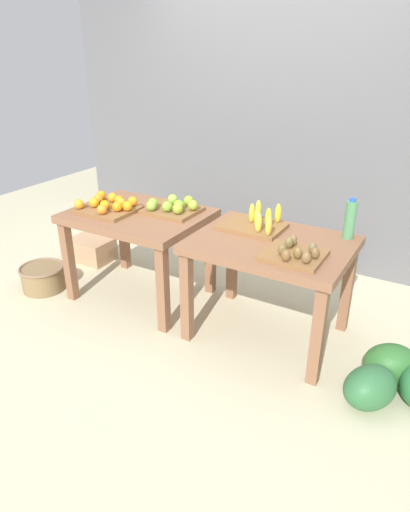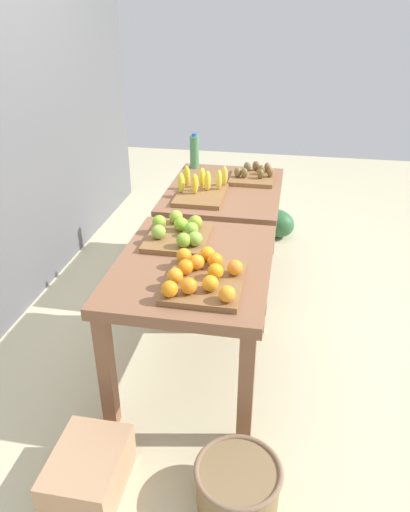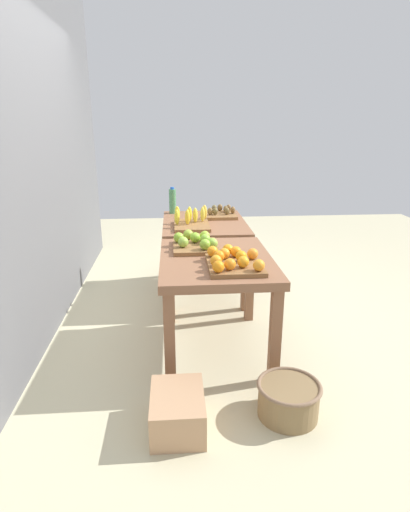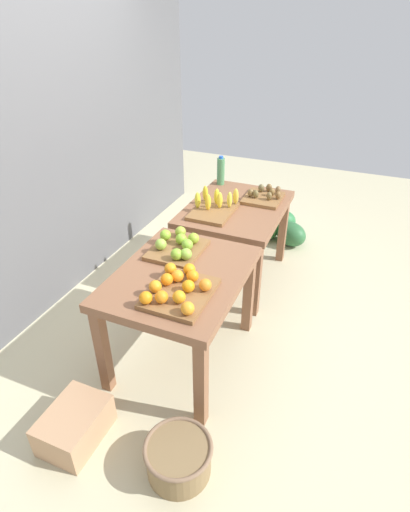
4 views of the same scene
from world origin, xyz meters
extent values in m
plane|color=beige|center=(0.00, 0.00, 0.00)|extent=(8.00, 8.00, 0.00)
cube|color=brown|center=(-0.56, 0.00, 0.70)|extent=(1.04, 0.80, 0.06)
cube|color=brown|center=(-1.02, -0.34, 0.34)|extent=(0.07, 0.07, 0.67)
cube|color=brown|center=(-0.10, -0.34, 0.34)|extent=(0.07, 0.07, 0.67)
cube|color=brown|center=(-1.02, 0.34, 0.34)|extent=(0.07, 0.07, 0.67)
cube|color=brown|center=(-0.10, 0.34, 0.34)|extent=(0.07, 0.07, 0.67)
cube|color=brown|center=(0.56, 0.00, 0.70)|extent=(1.04, 0.80, 0.06)
cube|color=brown|center=(0.10, -0.34, 0.34)|extent=(0.07, 0.07, 0.67)
cube|color=brown|center=(1.02, -0.34, 0.34)|extent=(0.07, 0.07, 0.67)
cube|color=brown|center=(0.10, 0.34, 0.34)|extent=(0.07, 0.07, 0.67)
cube|color=brown|center=(1.02, 0.34, 0.34)|extent=(0.07, 0.07, 0.67)
cube|color=brown|center=(-0.77, -0.10, 0.75)|extent=(0.44, 0.36, 0.03)
sphere|color=orange|center=(-0.70, -0.24, 0.80)|extent=(0.10, 0.10, 0.08)
sphere|color=orange|center=(-0.87, -0.14, 0.80)|extent=(0.08, 0.08, 0.08)
sphere|color=orange|center=(-0.95, 0.03, 0.80)|extent=(0.10, 0.10, 0.08)
sphere|color=orange|center=(-0.76, -0.15, 0.80)|extent=(0.11, 0.11, 0.08)
sphere|color=orange|center=(-0.83, 0.03, 0.80)|extent=(0.10, 0.10, 0.08)
sphere|color=orange|center=(-0.94, -0.23, 0.80)|extent=(0.09, 0.09, 0.08)
sphere|color=orange|center=(-0.91, -0.05, 0.80)|extent=(0.10, 0.10, 0.08)
sphere|color=orange|center=(-0.74, 0.00, 0.80)|extent=(0.10, 0.10, 0.08)
sphere|color=orange|center=(-0.65, -0.13, 0.80)|extent=(0.09, 0.09, 0.08)
sphere|color=orange|center=(-0.63, 0.03, 0.80)|extent=(0.10, 0.10, 0.08)
sphere|color=orange|center=(-0.59, -0.08, 0.80)|extent=(0.10, 0.10, 0.08)
sphere|color=orange|center=(-0.68, -0.04, 0.80)|extent=(0.08, 0.08, 0.08)
cube|color=brown|center=(-0.33, 0.13, 0.75)|extent=(0.40, 0.34, 0.03)
sphere|color=#8EAD2E|center=(-0.22, 0.06, 0.80)|extent=(0.11, 0.11, 0.08)
sphere|color=#90BC41|center=(-0.39, 0.23, 0.80)|extent=(0.09, 0.09, 0.08)
sphere|color=#83B531|center=(-0.46, 0.07, 0.80)|extent=(0.10, 0.10, 0.08)
sphere|color=#83B735|center=(-0.32, 0.06, 0.80)|extent=(0.11, 0.11, 0.08)
sphere|color=#95AF35|center=(-0.17, 0.18, 0.80)|extent=(0.11, 0.11, 0.08)
sphere|color=#87B930|center=(-0.26, 0.26, 0.80)|extent=(0.08, 0.08, 0.08)
sphere|color=#88B83D|center=(-0.44, 0.02, 0.80)|extent=(0.11, 0.11, 0.08)
sphere|color=#86BA2E|center=(-0.26, 0.13, 0.80)|extent=(0.11, 0.11, 0.08)
cube|color=brown|center=(0.35, 0.13, 0.75)|extent=(0.44, 0.32, 0.03)
ellipsoid|color=yellow|center=(0.40, 0.10, 0.83)|extent=(0.07, 0.06, 0.14)
ellipsoid|color=yellow|center=(0.53, 0.00, 0.83)|extent=(0.05, 0.06, 0.14)
ellipsoid|color=yellow|center=(0.34, 0.27, 0.83)|extent=(0.06, 0.07, 0.14)
ellipsoid|color=yellow|center=(0.45, 0.02, 0.83)|extent=(0.05, 0.04, 0.14)
ellipsoid|color=yellow|center=(0.49, 0.26, 0.83)|extent=(0.06, 0.06, 0.14)
ellipsoid|color=yellow|center=(0.33, 0.17, 0.83)|extent=(0.06, 0.07, 0.14)
ellipsoid|color=yellow|center=(0.47, 0.15, 0.83)|extent=(0.07, 0.06, 0.14)
cube|color=brown|center=(0.77, -0.18, 0.75)|extent=(0.36, 0.32, 0.03)
ellipsoid|color=brown|center=(0.72, -0.12, 0.80)|extent=(0.07, 0.07, 0.07)
ellipsoid|color=brown|center=(0.77, -0.31, 0.80)|extent=(0.06, 0.05, 0.07)
ellipsoid|color=brown|center=(0.87, -0.13, 0.80)|extent=(0.06, 0.07, 0.07)
ellipsoid|color=brown|center=(0.82, -0.24, 0.80)|extent=(0.07, 0.06, 0.07)
ellipsoid|color=brown|center=(0.89, -0.28, 0.80)|extent=(0.07, 0.07, 0.07)
ellipsoid|color=brown|center=(0.73, -0.07, 0.80)|extent=(0.07, 0.07, 0.07)
ellipsoid|color=brown|center=(0.91, -0.19, 0.80)|extent=(0.06, 0.07, 0.07)
ellipsoid|color=brown|center=(0.72, -0.24, 0.80)|extent=(0.07, 0.07, 0.07)
cylinder|color=#4C8C59|center=(0.98, 0.31, 0.86)|extent=(0.07, 0.07, 0.26)
cylinder|color=blue|center=(0.98, 0.31, 1.00)|extent=(0.04, 0.04, 0.02)
ellipsoid|color=#2C723D|center=(1.62, -0.22, 0.13)|extent=(0.32, 0.35, 0.25)
ellipsoid|color=#2E672C|center=(1.43, -0.09, 0.13)|extent=(0.41, 0.37, 0.26)
ellipsoid|color=#2E6638|center=(1.36, -0.37, 0.13)|extent=(0.38, 0.42, 0.25)
cylinder|color=olive|center=(-1.36, -0.35, 0.10)|extent=(0.35, 0.35, 0.20)
torus|color=#7F6249|center=(-1.36, -0.35, 0.20)|extent=(0.38, 0.38, 0.02)
cube|color=tan|center=(-1.41, 0.30, 0.11)|extent=(0.40, 0.30, 0.22)
camera|label=1|loc=(1.57, -2.60, 1.90)|focal=31.70mm
camera|label=2|loc=(-2.71, -0.46, 1.94)|focal=33.91mm
camera|label=3|loc=(-3.34, 0.29, 1.65)|focal=28.82mm
camera|label=4|loc=(-2.48, -0.97, 2.19)|focal=28.14mm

